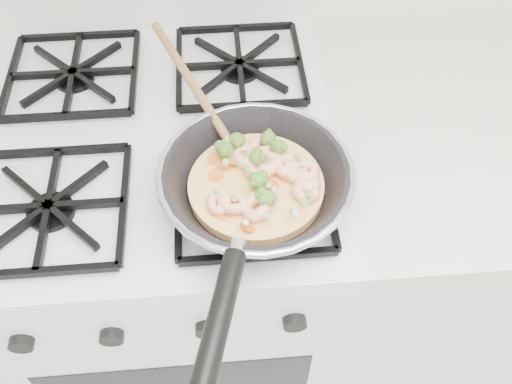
{
  "coord_description": "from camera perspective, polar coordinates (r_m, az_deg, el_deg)",
  "views": [
    {
      "loc": [
        0.11,
        1.04,
        1.57
      ],
      "look_at": [
        0.15,
        1.54,
        0.93
      ],
      "focal_mm": 39.14,
      "sensor_mm": 36.0,
      "label": 1
    }
  ],
  "objects": [
    {
      "name": "skillet",
      "position": [
        0.8,
        -0.08,
        0.99
      ],
      "size": [
        0.29,
        0.63,
        0.1
      ],
      "rotation": [
        0.0,
        0.0,
        0.03
      ],
      "color": "black",
      "rests_on": "stove"
    },
    {
      "name": "stove",
      "position": [
        1.3,
        -7.46,
        -7.85
      ],
      "size": [
        0.6,
        0.6,
        0.92
      ],
      "color": "white",
      "rests_on": "ground"
    }
  ]
}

